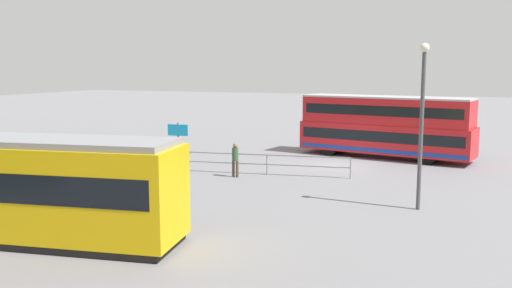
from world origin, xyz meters
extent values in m
plane|color=gray|center=(0.00, 0.00, 0.00)|extent=(160.00, 160.00, 0.00)
cube|color=red|center=(-2.21, -3.55, 1.23)|extent=(10.85, 4.41, 1.75)
cube|color=red|center=(-2.21, -3.55, 2.91)|extent=(10.52, 4.26, 1.61)
cube|color=black|center=(-2.21, -3.55, 1.44)|extent=(10.33, 4.35, 0.64)
cube|color=black|center=(-2.21, -3.55, 2.99)|extent=(10.00, 4.19, 0.60)
cube|color=#193FA5|center=(-2.21, -3.55, 0.60)|extent=(10.65, 4.41, 0.24)
cube|color=#B2B2B7|center=(-2.21, -3.55, 3.76)|extent=(10.52, 4.26, 0.10)
cylinder|color=black|center=(1.01, -4.16, 0.50)|extent=(1.44, 2.59, 1.00)
cylinder|color=black|center=(-5.06, -3.01, 0.50)|extent=(1.44, 2.59, 1.00)
cylinder|color=#4C3F2D|center=(4.09, 5.39, 0.43)|extent=(0.14, 0.14, 0.86)
cylinder|color=#4C3F2D|center=(3.87, 5.40, 0.43)|extent=(0.14, 0.14, 0.86)
cylinder|color=#335938|center=(3.98, 5.39, 1.19)|extent=(0.33, 0.33, 0.66)
sphere|color=#8C6647|center=(3.98, 5.39, 1.64)|extent=(0.23, 0.23, 0.23)
cube|color=gray|center=(2.67, 4.25, 1.05)|extent=(8.53, 1.35, 0.06)
cube|color=gray|center=(2.67, 4.25, 0.55)|extent=(8.53, 1.35, 0.06)
cylinder|color=gray|center=(-1.59, 3.60, 0.53)|extent=(0.07, 0.07, 1.05)
cylinder|color=gray|center=(2.67, 4.25, 0.53)|extent=(0.07, 0.07, 1.05)
cylinder|color=gray|center=(6.93, 4.89, 0.53)|extent=(0.07, 0.07, 1.05)
cylinder|color=slate|center=(8.15, 3.87, 1.25)|extent=(0.10, 0.10, 2.50)
cube|color=#1999D8|center=(8.15, 3.91, 2.08)|extent=(1.20, 0.18, 0.64)
cylinder|color=#4C4C51|center=(-5.32, 8.55, 3.08)|extent=(0.16, 0.16, 6.16)
sphere|color=#F2EFCC|center=(-5.32, 8.55, 6.31)|extent=(0.36, 0.36, 0.36)
camera|label=1|loc=(-7.07, 30.30, 5.58)|focal=38.01mm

